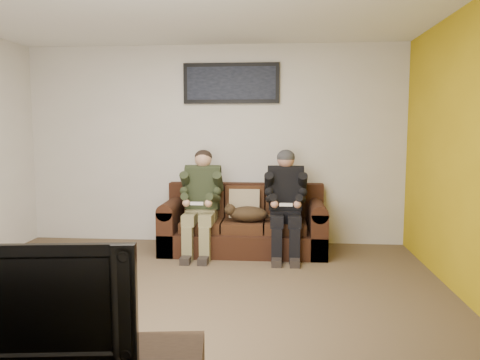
# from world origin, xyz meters

# --- Properties ---
(floor) EXTENTS (5.00, 5.00, 0.00)m
(floor) POSITION_xyz_m (0.00, 0.00, 0.00)
(floor) COLOR brown
(floor) RESTS_ON ground
(wall_back) EXTENTS (5.00, 0.00, 5.00)m
(wall_back) POSITION_xyz_m (0.00, 2.25, 1.30)
(wall_back) COLOR beige
(wall_back) RESTS_ON ground
(wall_front) EXTENTS (5.00, 0.00, 5.00)m
(wall_front) POSITION_xyz_m (0.00, -2.25, 1.30)
(wall_front) COLOR beige
(wall_front) RESTS_ON ground
(sofa) EXTENTS (1.99, 0.86, 0.81)m
(sofa) POSITION_xyz_m (0.43, 1.82, 0.31)
(sofa) COLOR #32190F
(sofa) RESTS_ON ground
(throw_pillow) EXTENTS (0.38, 0.18, 0.38)m
(throw_pillow) POSITION_xyz_m (0.43, 1.86, 0.58)
(throw_pillow) COLOR tan
(throw_pillow) RESTS_ON sofa
(throw_blanket) EXTENTS (0.41, 0.20, 0.07)m
(throw_blanket) POSITION_xyz_m (-0.17, 2.07, 0.81)
(throw_blanket) COLOR #BFB38D
(throw_blanket) RESTS_ON sofa
(person_left) EXTENTS (0.51, 0.87, 1.25)m
(person_left) POSITION_xyz_m (-0.08, 1.66, 0.69)
(person_left) COLOR olive
(person_left) RESTS_ON sofa
(person_right) EXTENTS (0.51, 0.86, 1.26)m
(person_right) POSITION_xyz_m (0.94, 1.66, 0.70)
(person_right) COLOR black
(person_right) RESTS_ON sofa
(cat) EXTENTS (0.66, 0.26, 0.24)m
(cat) POSITION_xyz_m (0.48, 1.62, 0.50)
(cat) COLOR #44301A
(cat) RESTS_ON sofa
(framed_poster) EXTENTS (1.25, 0.05, 0.52)m
(framed_poster) POSITION_xyz_m (0.23, 2.22, 2.10)
(framed_poster) COLOR black
(framed_poster) RESTS_ON wall_back
(television) EXTENTS (0.96, 0.24, 0.55)m
(television) POSITION_xyz_m (-0.23, -1.95, 0.75)
(television) COLOR black
(television) RESTS_ON tv_stand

